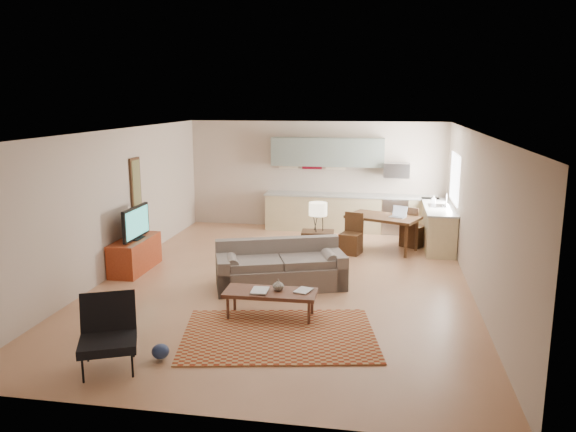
% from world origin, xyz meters
% --- Properties ---
extents(room, '(9.00, 9.00, 9.00)m').
position_xyz_m(room, '(0.00, 0.00, 1.35)').
color(room, '#AB7451').
rests_on(room, ground).
extents(kitchen_counter_back, '(4.26, 0.64, 0.92)m').
position_xyz_m(kitchen_counter_back, '(0.90, 4.18, 0.46)').
color(kitchen_counter_back, tan).
rests_on(kitchen_counter_back, ground).
extents(kitchen_counter_right, '(0.64, 2.26, 0.92)m').
position_xyz_m(kitchen_counter_right, '(2.93, 3.00, 0.46)').
color(kitchen_counter_right, tan).
rests_on(kitchen_counter_right, ground).
extents(kitchen_range, '(0.62, 0.62, 0.90)m').
position_xyz_m(kitchen_range, '(2.00, 4.18, 0.45)').
color(kitchen_range, '#A5A8AD').
rests_on(kitchen_range, ground).
extents(kitchen_microwave, '(0.62, 0.40, 0.35)m').
position_xyz_m(kitchen_microwave, '(2.00, 4.20, 1.55)').
color(kitchen_microwave, '#A5A8AD').
rests_on(kitchen_microwave, room).
extents(upper_cabinets, '(2.80, 0.34, 0.70)m').
position_xyz_m(upper_cabinets, '(0.30, 4.33, 1.95)').
color(upper_cabinets, slate).
rests_on(upper_cabinets, room).
extents(window_right, '(0.02, 1.40, 1.05)m').
position_xyz_m(window_right, '(3.23, 3.00, 1.55)').
color(window_right, white).
rests_on(window_right, room).
extents(wall_art_left, '(0.06, 0.42, 1.10)m').
position_xyz_m(wall_art_left, '(-3.21, 0.90, 1.55)').
color(wall_art_left, olive).
rests_on(wall_art_left, room).
extents(triptych, '(1.70, 0.04, 0.50)m').
position_xyz_m(triptych, '(-0.10, 4.47, 1.75)').
color(triptych, beige).
rests_on(triptych, room).
extents(rug, '(2.98, 2.32, 0.02)m').
position_xyz_m(rug, '(0.33, -2.37, 0.01)').
color(rug, maroon).
rests_on(rug, floor).
extents(sofa, '(2.52, 1.72, 0.81)m').
position_xyz_m(sofa, '(-0.03, -0.33, 0.40)').
color(sofa, '#685D55').
rests_on(sofa, floor).
extents(coffee_table, '(1.40, 0.57, 0.42)m').
position_xyz_m(coffee_table, '(0.08, -1.73, 0.21)').
color(coffee_table, '#4E2D1F').
rests_on(coffee_table, floor).
extents(book_a, '(0.28, 0.36, 0.03)m').
position_xyz_m(book_a, '(-0.20, -1.79, 0.43)').
color(book_a, maroon).
rests_on(book_a, coffee_table).
extents(book_b, '(0.39, 0.42, 0.02)m').
position_xyz_m(book_b, '(0.47, -1.61, 0.43)').
color(book_b, navy).
rests_on(book_b, coffee_table).
extents(vase, '(0.23, 0.23, 0.18)m').
position_xyz_m(vase, '(0.19, -1.67, 0.51)').
color(vase, black).
rests_on(vase, coffee_table).
extents(armchair, '(1.03, 1.03, 0.89)m').
position_xyz_m(armchair, '(-1.53, -3.70, 0.45)').
color(armchair, black).
rests_on(armchair, floor).
extents(tv_credenza, '(0.52, 1.36, 0.63)m').
position_xyz_m(tv_credenza, '(-2.97, 0.17, 0.31)').
color(tv_credenza, maroon).
rests_on(tv_credenza, floor).
extents(tv, '(0.10, 1.04, 0.63)m').
position_xyz_m(tv, '(-2.92, 0.17, 0.94)').
color(tv, black).
rests_on(tv, tv_credenza).
extents(console_table, '(0.65, 0.46, 0.73)m').
position_xyz_m(console_table, '(0.47, 0.97, 0.36)').
color(console_table, '#341F11').
rests_on(console_table, floor).
extents(table_lamp, '(0.42, 0.42, 0.58)m').
position_xyz_m(table_lamp, '(0.47, 0.97, 1.02)').
color(table_lamp, beige).
rests_on(table_lamp, console_table).
extents(dining_table, '(1.72, 1.37, 0.76)m').
position_xyz_m(dining_table, '(1.72, 2.49, 0.38)').
color(dining_table, '#341F11').
rests_on(dining_table, floor).
extents(dining_chair_near, '(0.52, 0.54, 0.87)m').
position_xyz_m(dining_chair_near, '(1.06, 2.06, 0.44)').
color(dining_chair_near, '#341F11').
rests_on(dining_chair_near, floor).
extents(dining_chair_far, '(0.62, 0.62, 0.92)m').
position_xyz_m(dining_chair_far, '(2.39, 2.92, 0.46)').
color(dining_chair_far, '#341F11').
rests_on(dining_chair_far, floor).
extents(laptop, '(0.39, 0.36, 0.24)m').
position_xyz_m(laptop, '(2.02, 2.39, 0.88)').
color(laptop, '#A5A8AD').
rests_on(laptop, dining_table).
extents(soap_bottle, '(0.12, 0.12, 0.19)m').
position_xyz_m(soap_bottle, '(2.83, 3.25, 1.02)').
color(soap_bottle, beige).
rests_on(soap_bottle, kitchen_counter_right).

